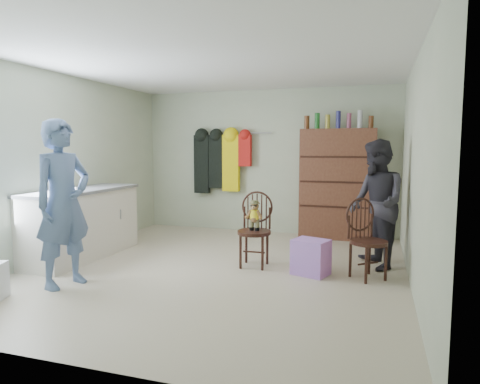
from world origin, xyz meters
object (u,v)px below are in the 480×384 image
(chair_far, at_px, (366,236))
(dresser, at_px, (337,183))
(chair_front, at_px, (255,223))
(counter, at_px, (83,223))

(chair_far, xyz_separation_m, dresser, (-0.51, 2.09, 0.42))
(chair_far, bearing_deg, chair_front, 135.48)
(chair_front, height_order, dresser, dresser)
(chair_far, bearing_deg, counter, 142.93)
(counter, xyz_separation_m, chair_front, (2.36, 0.31, 0.07))
(chair_front, relative_size, chair_far, 1.02)
(dresser, bearing_deg, chair_far, -76.17)
(chair_front, distance_m, chair_far, 1.35)
(counter, distance_m, chair_front, 2.39)
(dresser, bearing_deg, chair_front, -112.78)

